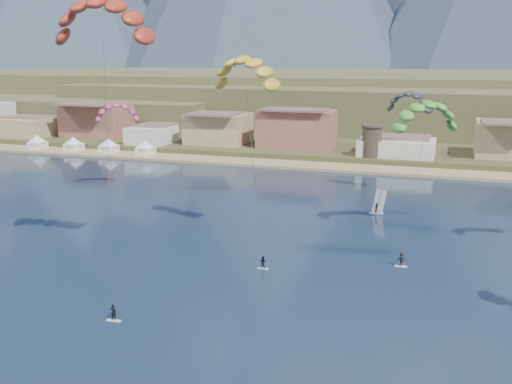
% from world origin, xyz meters
% --- Properties ---
extents(ground, '(2400.00, 2400.00, 0.00)m').
position_xyz_m(ground, '(0.00, 0.00, 0.00)').
color(ground, '#0D1A31').
rests_on(ground, ground).
extents(beach, '(2200.00, 12.00, 0.90)m').
position_xyz_m(beach, '(0.00, 106.00, 0.25)').
color(beach, tan).
rests_on(beach, ground).
extents(land, '(2200.00, 900.00, 4.00)m').
position_xyz_m(land, '(0.00, 560.00, 0.00)').
color(land, '#4D492A').
rests_on(land, ground).
extents(foothills, '(940.00, 210.00, 18.00)m').
position_xyz_m(foothills, '(22.39, 232.47, 9.08)').
color(foothills, brown).
rests_on(foothills, ground).
extents(town, '(400.00, 24.00, 12.00)m').
position_xyz_m(town, '(-40.00, 122.00, 8.00)').
color(town, silver).
rests_on(town, ground).
extents(watchtower, '(5.82, 5.82, 8.60)m').
position_xyz_m(watchtower, '(5.00, 114.00, 6.37)').
color(watchtower, '#47382D').
rests_on(watchtower, ground).
extents(beach_tents, '(43.40, 6.40, 5.00)m').
position_xyz_m(beach_tents, '(-76.25, 106.00, 3.71)').
color(beach_tents, white).
rests_on(beach_tents, ground).
extents(kitesurfer_red, '(16.13, 18.04, 37.81)m').
position_xyz_m(kitesurfer_red, '(-16.90, 22.61, 33.46)').
color(kitesurfer_red, silver).
rests_on(kitesurfer_red, ground).
extents(kitesurfer_yellow, '(13.41, 16.04, 30.21)m').
position_xyz_m(kitesurfer_yellow, '(-4.52, 40.88, 26.54)').
color(kitesurfer_yellow, silver).
rests_on(kitesurfer_yellow, ground).
extents(kitesurfer_green, '(11.61, 20.47, 24.55)m').
position_xyz_m(kitesurfer_green, '(21.12, 51.10, 19.85)').
color(kitesurfer_green, silver).
rests_on(kitesurfer_green, ground).
extents(distant_kite_pink, '(9.99, 7.95, 20.50)m').
position_xyz_m(distant_kite_pink, '(-41.34, 64.78, 17.53)').
color(distant_kite_pink, '#262626').
rests_on(distant_kite_pink, ground).
extents(distant_kite_dark, '(10.44, 7.24, 22.97)m').
position_xyz_m(distant_kite_dark, '(16.62, 79.39, 20.06)').
color(distant_kite_dark, '#262626').
rests_on(distant_kite_dark, ground).
extents(windsurfer, '(2.62, 2.87, 4.50)m').
position_xyz_m(windsurfer, '(13.06, 63.51, 1.43)').
color(windsurfer, silver).
rests_on(windsurfer, ground).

